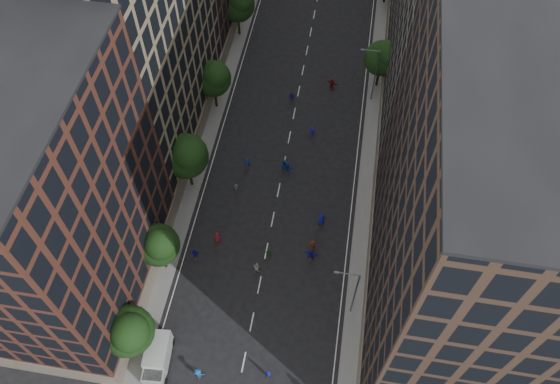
{
  "coord_description": "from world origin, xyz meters",
  "views": [
    {
      "loc": [
        6.71,
        -12.58,
        57.6
      ],
      "look_at": [
        0.45,
        25.33,
        2.0
      ],
      "focal_mm": 35.0,
      "sensor_mm": 36.0,
      "label": 1
    }
  ],
  "objects_px": {
    "cargo_van": "(157,357)",
    "skater_0": "(155,380)",
    "streetlamp_near": "(353,292)",
    "streetlamp_far": "(374,73)",
    "skater_1": "(268,374)"
  },
  "relations": [
    {
      "from": "streetlamp_near",
      "to": "cargo_van",
      "type": "height_order",
      "value": "streetlamp_near"
    },
    {
      "from": "streetlamp_far",
      "to": "cargo_van",
      "type": "distance_m",
      "value": 46.19
    },
    {
      "from": "skater_0",
      "to": "streetlamp_near",
      "type": "bearing_deg",
      "value": -157.78
    },
    {
      "from": "cargo_van",
      "to": "streetlamp_near",
      "type": "bearing_deg",
      "value": 19.82
    },
    {
      "from": "skater_0",
      "to": "skater_1",
      "type": "bearing_deg",
      "value": -175.78
    },
    {
      "from": "cargo_van",
      "to": "skater_1",
      "type": "xyz_separation_m",
      "value": [
        11.63,
        0.33,
        -0.61
      ]
    },
    {
      "from": "streetlamp_far",
      "to": "cargo_van",
      "type": "bearing_deg",
      "value": -114.58
    },
    {
      "from": "streetlamp_far",
      "to": "cargo_van",
      "type": "xyz_separation_m",
      "value": [
        -19.15,
        -41.87,
        -3.71
      ]
    },
    {
      "from": "streetlamp_far",
      "to": "skater_1",
      "type": "bearing_deg",
      "value": -100.27
    },
    {
      "from": "cargo_van",
      "to": "skater_0",
      "type": "distance_m",
      "value": 2.25
    },
    {
      "from": "cargo_van",
      "to": "skater_0",
      "type": "xyz_separation_m",
      "value": [
        0.29,
        -2.13,
        -0.66
      ]
    },
    {
      "from": "streetlamp_near",
      "to": "streetlamp_far",
      "type": "height_order",
      "value": "same"
    },
    {
      "from": "streetlamp_far",
      "to": "skater_0",
      "type": "xyz_separation_m",
      "value": [
        -18.87,
        -44.0,
        -4.37
      ]
    },
    {
      "from": "streetlamp_near",
      "to": "skater_1",
      "type": "xyz_separation_m",
      "value": [
        -7.53,
        -8.54,
        -4.32
      ]
    },
    {
      "from": "streetlamp_near",
      "to": "skater_1",
      "type": "relative_size",
      "value": 5.35
    }
  ]
}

